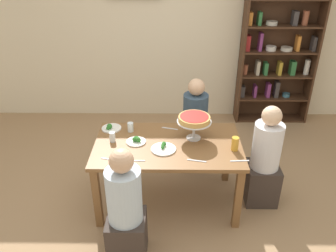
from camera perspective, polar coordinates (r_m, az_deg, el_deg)
name	(u,v)px	position (r m, az deg, el deg)	size (l,w,h in m)	color
ground_plane	(168,200)	(3.96, -0.02, -12.05)	(12.00, 12.00, 0.00)	#9E7A56
rear_partition	(170,27)	(5.33, 0.25, 15.92)	(8.00, 0.12, 2.80)	beige
dining_table	(168,152)	(3.58, -0.02, -4.23)	(1.50, 0.89, 0.74)	brown
bookshelf	(278,48)	(5.44, 17.68, 12.11)	(1.12, 0.30, 2.21)	#422819
diner_far_right	(195,129)	(4.31, 4.42, -0.46)	(0.34, 0.34, 1.15)	#382D28
diner_near_left	(126,214)	(3.10, -7.00, -14.26)	(0.34, 0.34, 1.15)	#382D28
diner_head_east	(264,163)	(3.81, 15.56, -5.87)	(0.34, 0.34, 1.15)	#382D28
deep_dish_pizza_stand	(194,120)	(3.52, 4.34, 0.99)	(0.36, 0.36, 0.26)	silver
salad_plate_near_diner	(111,128)	(3.83, -9.40, -0.29)	(0.21, 0.21, 0.07)	white
salad_plate_far_diner	(136,141)	(3.55, -5.22, -2.41)	(0.20, 0.20, 0.07)	white
salad_plate_spare	(163,148)	(3.43, -0.76, -3.70)	(0.25, 0.25, 0.06)	white
beer_glass_amber_tall	(235,144)	(3.45, 10.98, -2.89)	(0.07, 0.07, 0.14)	gold
water_glass_clear_near	(112,137)	(3.58, -9.16, -1.79)	(0.06, 0.06, 0.10)	white
water_glass_clear_far	(130,127)	(3.74, -6.20, -0.19)	(0.06, 0.06, 0.10)	white
cutlery_fork_near	(170,128)	(3.79, 0.30, -0.40)	(0.18, 0.02, 0.01)	silver
cutlery_knife_near	(197,161)	(3.28, 4.76, -5.71)	(0.18, 0.02, 0.01)	silver
cutlery_fork_far	(135,161)	(3.28, -5.38, -5.71)	(0.18, 0.02, 0.01)	silver
cutlery_knife_far	(240,161)	(3.33, 11.73, -5.64)	(0.18, 0.02, 0.01)	silver
cutlery_spare_fork	(110,159)	(3.33, -9.51, -5.45)	(0.18, 0.02, 0.01)	silver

